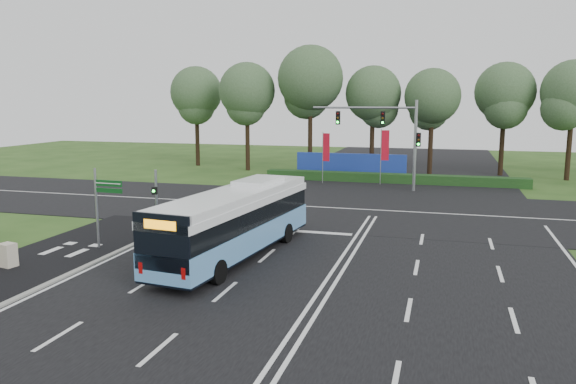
{
  "coord_description": "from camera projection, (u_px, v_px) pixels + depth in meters",
  "views": [
    {
      "loc": [
        4.26,
        -23.33,
        6.99
      ],
      "look_at": [
        -2.88,
        2.0,
        2.66
      ],
      "focal_mm": 35.0,
      "sensor_mm": 36.0,
      "label": 1
    }
  ],
  "objects": [
    {
      "name": "bike_path",
      "position": [
        49.0,
        258.0,
        24.92
      ],
      "size": [
        5.0,
        18.0,
        0.06
      ],
      "primitive_type": "cube",
      "color": "black",
      "rests_on": "ground"
    },
    {
      "name": "ground",
      "position": [
        339.0,
        262.0,
        24.43
      ],
      "size": [
        120.0,
        120.0,
        0.0
      ],
      "primitive_type": "plane",
      "color": "#284918",
      "rests_on": "ground"
    },
    {
      "name": "banner_flag_left",
      "position": [
        325.0,
        150.0,
        46.82
      ],
      "size": [
        0.63,
        0.18,
        4.35
      ],
      "rotation": [
        0.0,
        0.0,
        -0.21
      ],
      "color": "gray",
      "rests_on": "ground"
    },
    {
      "name": "pedestrian_signal",
      "position": [
        156.0,
        199.0,
        29.28
      ],
      "size": [
        0.31,
        0.42,
        3.41
      ],
      "rotation": [
        0.0,
        0.0,
        0.32
      ],
      "color": "gray",
      "rests_on": "ground"
    },
    {
      "name": "eucalyptus_row",
      "position": [
        452.0,
        86.0,
        51.38
      ],
      "size": [
        53.76,
        8.31,
        12.31
      ],
      "color": "black",
      "rests_on": "ground"
    },
    {
      "name": "road_cross",
      "position": [
        374.0,
        210.0,
        35.83
      ],
      "size": [
        120.0,
        14.0,
        0.05
      ],
      "primitive_type": "cube",
      "color": "black",
      "rests_on": "ground"
    },
    {
      "name": "city_bus",
      "position": [
        236.0,
        222.0,
        24.92
      ],
      "size": [
        3.67,
        11.6,
        3.27
      ],
      "rotation": [
        0.0,
        0.0,
        -0.12
      ],
      "color": "#5996D0",
      "rests_on": "ground"
    },
    {
      "name": "road_main",
      "position": [
        339.0,
        262.0,
        24.43
      ],
      "size": [
        20.0,
        120.0,
        0.04
      ],
      "primitive_type": "cube",
      "color": "black",
      "rests_on": "ground"
    },
    {
      "name": "kerb_strip",
      "position": [
        96.0,
        262.0,
        24.28
      ],
      "size": [
        0.25,
        18.0,
        0.12
      ],
      "primitive_type": "cube",
      "color": "gray",
      "rests_on": "ground"
    },
    {
      "name": "blue_hoarding",
      "position": [
        351.0,
        165.0,
        50.97
      ],
      "size": [
        10.0,
        0.3,
        2.2
      ],
      "primitive_type": "cube",
      "color": "#1C3699",
      "rests_on": "ground"
    },
    {
      "name": "banner_flag_mid",
      "position": [
        384.0,
        149.0,
        46.18
      ],
      "size": [
        0.68,
        0.19,
        4.64
      ],
      "rotation": [
        0.0,
        0.0,
        0.2
      ],
      "color": "gray",
      "rests_on": "ground"
    },
    {
      "name": "utility_cabinet",
      "position": [
        8.0,
        256.0,
        23.54
      ],
      "size": [
        0.72,
        0.64,
        1.05
      ],
      "primitive_type": "cube",
      "rotation": [
        0.0,
        0.0,
        -0.2
      ],
      "color": "beige",
      "rests_on": "ground"
    },
    {
      "name": "hedge",
      "position": [
        392.0,
        178.0,
        47.64
      ],
      "size": [
        22.0,
        1.2,
        0.8
      ],
      "primitive_type": "cube",
      "color": "#143613",
      "rests_on": "ground"
    },
    {
      "name": "street_sign",
      "position": [
        102.0,
        199.0,
        26.19
      ],
      "size": [
        1.5,
        0.18,
        3.85
      ],
      "rotation": [
        0.0,
        0.0,
        -0.06
      ],
      "color": "gray",
      "rests_on": "ground"
    },
    {
      "name": "traffic_light_gantry",
      "position": [
        392.0,
        131.0,
        43.09
      ],
      "size": [
        8.41,
        0.28,
        7.0
      ],
      "color": "gray",
      "rests_on": "ground"
    }
  ]
}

